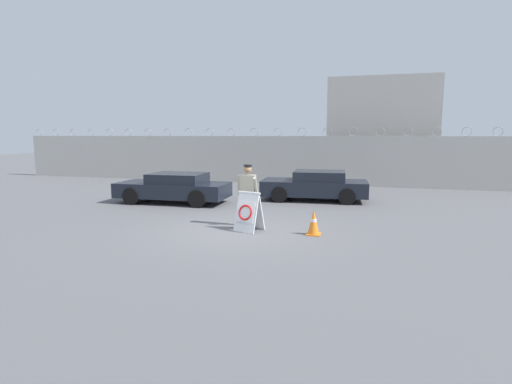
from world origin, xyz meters
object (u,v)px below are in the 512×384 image
at_px(traffic_cone_near, 314,222).
at_px(parked_car_front_coupe, 174,188).
at_px(security_guard, 248,192).
at_px(barricade_sign, 248,212).
at_px(parked_car_rear_sedan, 315,185).

bearing_deg(traffic_cone_near, parked_car_front_coupe, 148.91).
bearing_deg(security_guard, traffic_cone_near, -14.65).
relative_size(barricade_sign, security_guard, 0.61).
xyz_separation_m(security_guard, parked_car_front_coupe, (-4.07, 3.14, -0.43)).
bearing_deg(parked_car_rear_sedan, parked_car_front_coupe, 17.37).
relative_size(security_guard, parked_car_rear_sedan, 0.42).
xyz_separation_m(barricade_sign, security_guard, (-0.20, 0.61, 0.49)).
relative_size(parked_car_front_coupe, parked_car_rear_sedan, 1.02).
bearing_deg(parked_car_rear_sedan, traffic_cone_near, 92.94).
xyz_separation_m(barricade_sign, parked_car_rear_sedan, (1.11, 5.88, 0.07)).
bearing_deg(parked_car_rear_sedan, barricade_sign, 75.03).
distance_m(parked_car_front_coupe, parked_car_rear_sedan, 5.79).
height_order(barricade_sign, traffic_cone_near, barricade_sign).
bearing_deg(security_guard, parked_car_front_coupe, 142.69).
xyz_separation_m(parked_car_front_coupe, parked_car_rear_sedan, (5.38, 2.13, 0.01)).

